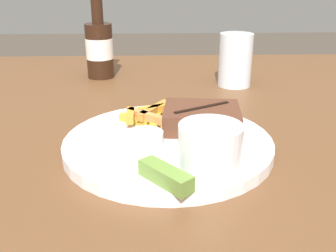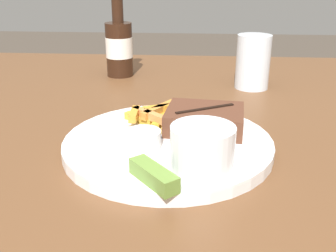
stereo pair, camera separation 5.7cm
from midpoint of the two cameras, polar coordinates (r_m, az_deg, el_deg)
name	(u,v)px [view 2 (the right image)]	position (r m, az deg, el deg)	size (l,w,h in m)	color
dining_table	(168,189)	(0.62, 2.67, -9.18)	(1.34, 1.34, 0.76)	brown
dinner_plate	(168,144)	(0.58, 2.81, -2.69)	(0.31, 0.31, 0.02)	white
steak_portion	(205,119)	(0.61, 8.03, 0.95)	(0.13, 0.11, 0.03)	#512D1E
fries_pile	(156,116)	(0.63, 0.79, 1.40)	(0.11, 0.11, 0.02)	orange
coleslaw_cup	(203,146)	(0.48, 8.42, -2.96)	(0.08, 0.08, 0.06)	white
dipping_sauce_cup	(143,138)	(0.55, -0.62, -1.79)	(0.05, 0.05, 0.02)	silver
pickle_spear	(154,175)	(0.46, 1.47, -7.24)	(0.07, 0.07, 0.02)	olive
fork_utensil	(124,127)	(0.62, -3.81, -0.14)	(0.12, 0.07, 0.00)	#B7B7BC
beer_bottle	(119,46)	(0.98, -5.43, 11.50)	(0.07, 0.07, 0.21)	black
drinking_glass	(253,62)	(0.90, 14.04, 9.00)	(0.07, 0.07, 0.12)	silver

